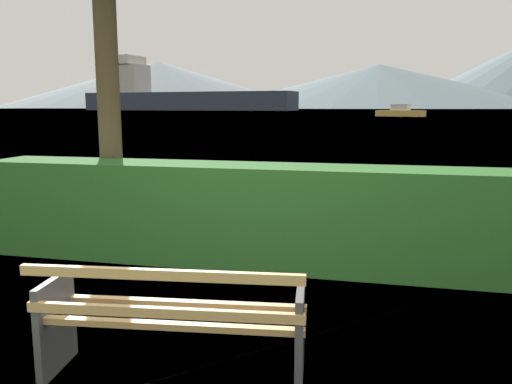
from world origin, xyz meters
TOP-DOWN VIEW (x-y plane):
  - ground_plane at (0.00, 0.00)m, footprint 1400.00×1400.00m
  - water_surface at (0.00, 308.65)m, footprint 620.00×620.00m
  - park_bench at (0.01, -0.06)m, footprint 1.85×0.77m
  - hedge_row at (0.00, 2.66)m, footprint 6.86×0.79m
  - cargo_ship_large at (-91.45, 221.92)m, footprint 102.26×30.45m
  - tender_far at (5.11, 95.49)m, footprint 8.97×6.11m
  - distant_hills at (-6.66, 575.28)m, footprint 790.38×398.73m

SIDE VIEW (x-z plane):
  - ground_plane at x=0.00m, z-range 0.00..0.00m
  - water_surface at x=0.00m, z-range 0.00..0.00m
  - park_bench at x=0.01m, z-range 0.00..0.86m
  - hedge_row at x=0.00m, z-range 0.00..1.18m
  - tender_far at x=5.11m, z-range -0.33..1.87m
  - cargo_ship_large at x=-91.45m, z-range -5.52..19.51m
  - distant_hills at x=-6.66m, z-range -9.97..74.98m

